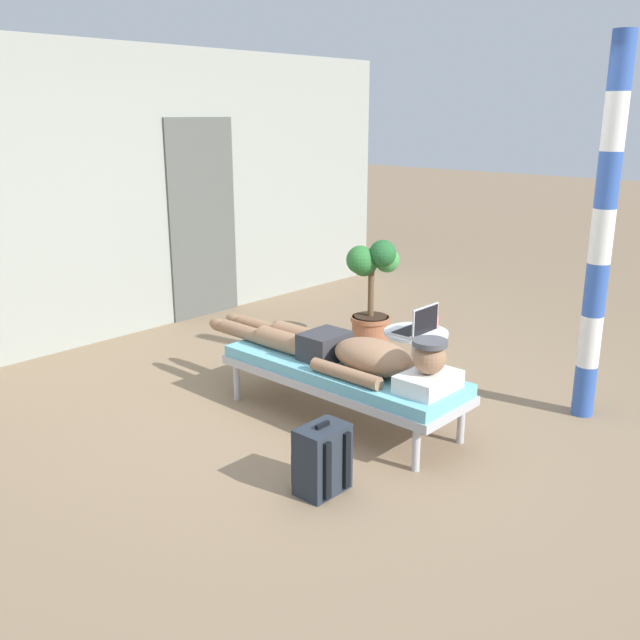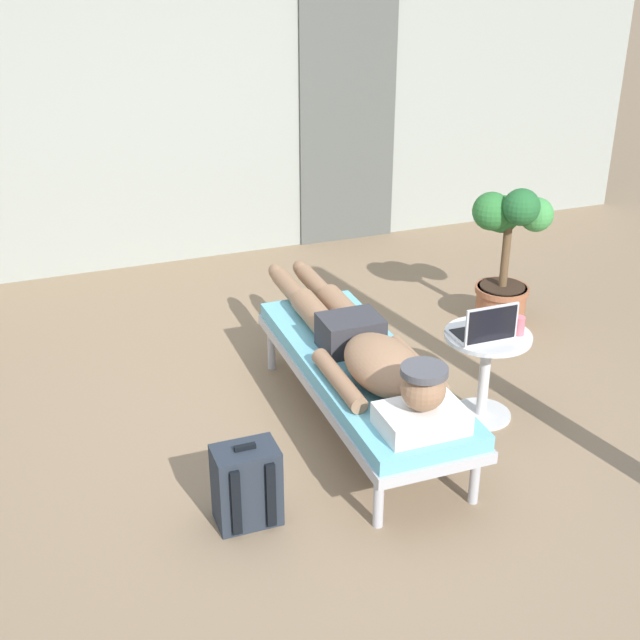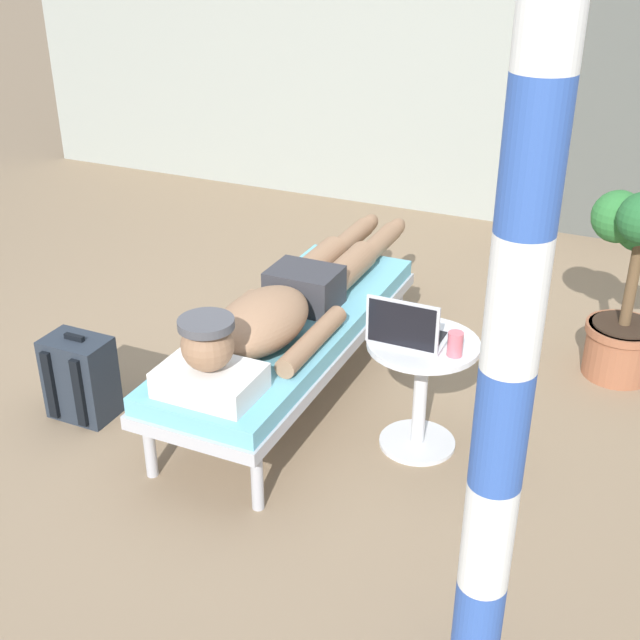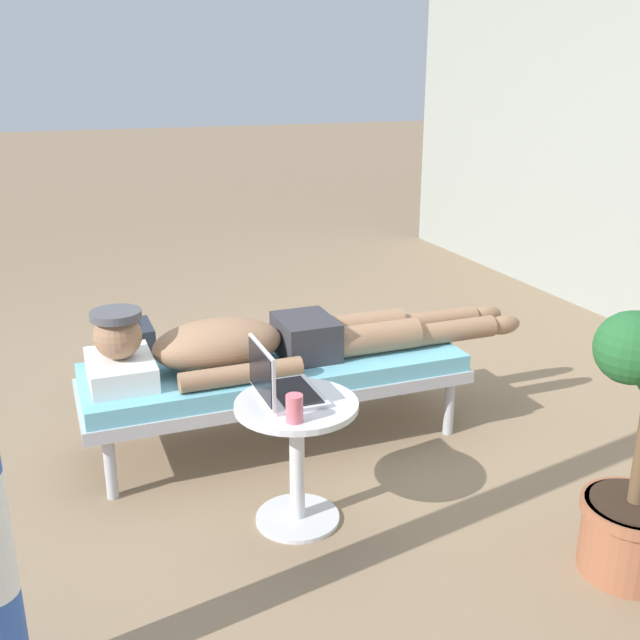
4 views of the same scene
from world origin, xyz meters
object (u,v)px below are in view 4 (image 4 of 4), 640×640
at_px(person_reclining, 266,341).
at_px(side_table, 297,441).
at_px(lounge_chair, 276,374).
at_px(backpack, 136,360).
at_px(laptop, 279,384).
at_px(drink_glass, 294,408).

relative_size(person_reclining, side_table, 4.15).
distance_m(person_reclining, side_table, 0.72).
bearing_deg(lounge_chair, backpack, -145.62).
bearing_deg(laptop, backpack, -165.70).
xyz_separation_m(lounge_chair, backpack, (-0.81, -0.56, -0.15)).
relative_size(laptop, drink_glass, 3.00).
relative_size(person_reclining, laptop, 7.00).
distance_m(laptop, backpack, 1.54).
bearing_deg(lounge_chair, person_reclining, -90.00).
relative_size(person_reclining, backpack, 5.12).
relative_size(drink_glass, backpack, 0.24).
xyz_separation_m(person_reclining, laptop, (0.63, -0.14, 0.06)).
relative_size(lounge_chair, person_reclining, 0.84).
bearing_deg(drink_glass, laptop, 177.72).
distance_m(person_reclining, backpack, 1.01).
xyz_separation_m(lounge_chair, side_table, (0.69, -0.14, 0.01)).
bearing_deg(person_reclining, lounge_chair, 90.00).
bearing_deg(laptop, drink_glass, -2.28).
relative_size(person_reclining, drink_glass, 20.99).
relative_size(side_table, drink_glass, 5.06).
height_order(side_table, drink_glass, drink_glass).
relative_size(lounge_chair, side_table, 3.50).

